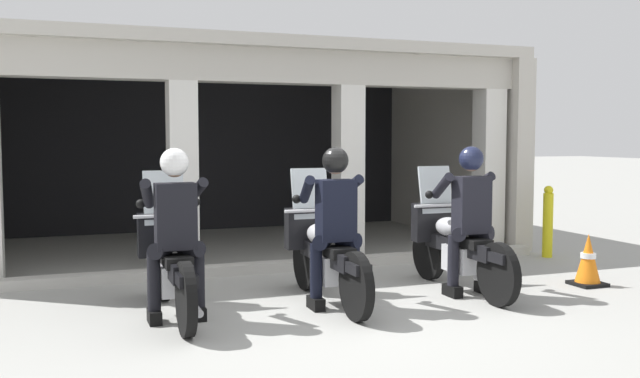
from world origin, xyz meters
TOP-DOWN VIEW (x-y plane):
  - ground_plane at (0.00, 3.00)m, footprint 80.00×80.00m
  - station_building at (0.05, 4.80)m, footprint 7.86×4.41m
  - kerb_strip at (0.05, 2.15)m, footprint 7.36×0.24m
  - motorcycle_left at (-1.54, 0.50)m, footprint 0.62×2.04m
  - police_officer_left at (-1.54, 0.22)m, footprint 0.63×0.61m
  - motorcycle_center at (0.00, 0.46)m, footprint 0.62×2.04m
  - police_officer_center at (0.00, 0.18)m, footprint 0.63×0.61m
  - motorcycle_right at (1.55, 0.48)m, footprint 0.62×2.04m
  - police_officer_right at (1.54, 0.20)m, footprint 0.63×0.61m
  - traffic_cone_flank at (3.07, 0.13)m, footprint 0.34×0.34m
  - bollard_kerbside at (3.86, 1.83)m, footprint 0.14×0.14m

SIDE VIEW (x-z plane):
  - ground_plane at x=0.00m, z-range 0.00..0.00m
  - kerb_strip at x=0.05m, z-range 0.00..0.12m
  - traffic_cone_flank at x=3.07m, z-range -0.01..0.58m
  - bollard_kerbside at x=3.86m, z-range 0.00..1.00m
  - motorcycle_left at x=-1.54m, z-range -0.17..1.17m
  - motorcycle_center at x=0.00m, z-range -0.17..1.17m
  - motorcycle_right at x=1.55m, z-range -0.17..1.17m
  - police_officer_left at x=-1.54m, z-range 0.15..1.73m
  - police_officer_center at x=0.00m, z-range 0.15..1.73m
  - police_officer_right at x=1.54m, z-range 0.15..1.73m
  - station_building at x=0.05m, z-range 0.37..3.35m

